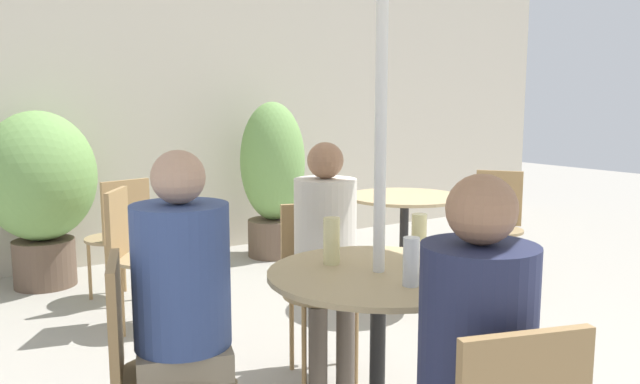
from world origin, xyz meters
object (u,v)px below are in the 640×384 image
seated_person_0 (326,242)px  beer_glass_2 (332,241)px  beer_glass_1 (419,239)px  cafe_table_near (378,309)px  cafe_table_far (404,219)px  beer_glass_0 (411,262)px  bistro_chair_1 (145,355)px  bistro_chair_0 (318,272)px  bistro_chair_4 (133,246)px  seated_person_2 (474,354)px  potted_plant_0 (40,185)px  bistro_chair_3 (497,217)px  bistro_chair_6 (120,229)px  seated_person_1 (186,295)px  potted_plant_1 (273,174)px

seated_person_0 → beer_glass_2: 0.59m
beer_glass_1 → seated_person_0: bearing=89.4°
cafe_table_near → seated_person_0: (0.21, 0.67, 0.10)m
cafe_table_far → beer_glass_0: beer_glass_0 is taller
cafe_table_near → bistro_chair_1: 0.85m
bistro_chair_0 → bistro_chair_1: size_ratio=1.00×
bistro_chair_4 → seated_person_2: seated_person_2 is taller
beer_glass_0 → beer_glass_2: (-0.06, 0.39, 0.01)m
bistro_chair_4 → potted_plant_0: size_ratio=0.66×
bistro_chair_3 → cafe_table_near: bearing=-94.8°
bistro_chair_0 → beer_glass_1: 0.87m
beer_glass_1 → beer_glass_2: size_ratio=1.07×
cafe_table_near → potted_plant_0: 3.26m
cafe_table_near → potted_plant_0: potted_plant_0 is taller
seated_person_2 → seated_person_0: bearing=-90.0°
cafe_table_near → bistro_chair_6: bearing=96.4°
beer_glass_1 → bistro_chair_1: bearing=166.4°
bistro_chair_0 → beer_glass_2: 0.78m
bistro_chair_4 → beer_glass_2: size_ratio=4.72×
seated_person_0 → beer_glass_2: size_ratio=6.52×
cafe_table_far → seated_person_0: seated_person_0 is taller
bistro_chair_3 → seated_person_1: seated_person_1 is taller
cafe_table_far → potted_plant_0: 2.68m
cafe_table_near → beer_glass_0: bearing=-96.2°
beer_glass_2 → seated_person_2: bearing=-98.4°
bistro_chair_3 → beer_glass_1: 2.43m
bistro_chair_4 → seated_person_0: seated_person_0 is taller
beer_glass_1 → beer_glass_0: bearing=-136.8°
bistro_chair_3 → seated_person_2: (-2.42, -2.02, 0.20)m
seated_person_0 → potted_plant_1: (1.02, 2.39, 0.03)m
bistro_chair_6 → seated_person_2: seated_person_2 is taller
bistro_chair_4 → potted_plant_1: size_ratio=0.63×
beer_glass_2 → beer_glass_1: bearing=-31.4°
seated_person_1 → beer_glass_2: 0.60m
bistro_chair_0 → potted_plant_0: 2.56m
bistro_chair_6 → beer_glass_2: size_ratio=4.72×
bistro_chair_4 → bistro_chair_6: same height
seated_person_0 → bistro_chair_6: bearing=122.7°
bistro_chair_6 → potted_plant_0: bearing=-75.0°
seated_person_2 → potted_plant_0: 3.89m
bistro_chair_1 → potted_plant_0: potted_plant_0 is taller
cafe_table_far → bistro_chair_4: bearing=162.8°
bistro_chair_0 → beer_glass_0: beer_glass_0 is taller
seated_person_1 → beer_glass_1: seated_person_1 is taller
bistro_chair_3 → beer_glass_1: beer_glass_1 is taller
seated_person_0 → beer_glass_0: size_ratio=7.01×
bistro_chair_3 → beer_glass_2: size_ratio=4.72×
cafe_table_far → bistro_chair_3: bistro_chair_3 is taller
beer_glass_0 → seated_person_1: bearing=147.4°
bistro_chair_0 → bistro_chair_3: 2.02m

